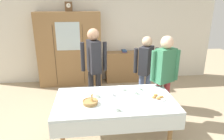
{
  "coord_description": "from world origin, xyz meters",
  "views": [
    {
      "loc": [
        -0.37,
        -3.04,
        2.24
      ],
      "look_at": [
        0.0,
        0.2,
        1.11
      ],
      "focal_mm": 32.33,
      "sensor_mm": 36.0,
      "label": 1
    }
  ],
  "objects_px": {
    "spoon_far_left": "(74,114)",
    "person_near_right_end": "(146,66)",
    "dining_table": "(115,105)",
    "mantel_clock": "(69,7)",
    "bookshelf_low": "(124,67)",
    "person_behind_table_right": "(164,72)",
    "tea_cup_back_edge": "(135,92)",
    "book_stack": "(124,51)",
    "tea_cup_far_left": "(117,109)",
    "tea_cup_mid_left": "(123,89)",
    "tea_cup_mid_right": "(139,88)",
    "pastry_plate": "(157,97)",
    "tea_cup_front_edge": "(112,94)",
    "spoon_mid_right": "(70,92)",
    "bread_basket": "(90,102)",
    "spoon_near_left": "(123,105)",
    "person_by_cabinet": "(94,62)",
    "tea_cup_near_left": "(97,96)",
    "wall_cabinet": "(70,50)"
  },
  "relations": [
    {
      "from": "spoon_far_left",
      "to": "person_near_right_end",
      "type": "height_order",
      "value": "person_near_right_end"
    },
    {
      "from": "dining_table",
      "to": "mantel_clock",
      "type": "xyz_separation_m",
      "value": [
        -0.85,
        2.59,
        1.43
      ]
    },
    {
      "from": "bookshelf_low",
      "to": "person_behind_table_right",
      "type": "distance_m",
      "value": 2.25
    },
    {
      "from": "bookshelf_low",
      "to": "tea_cup_back_edge",
      "type": "height_order",
      "value": "bookshelf_low"
    },
    {
      "from": "mantel_clock",
      "to": "tea_cup_back_edge",
      "type": "distance_m",
      "value": 2.99
    },
    {
      "from": "person_near_right_end",
      "to": "book_stack",
      "type": "bearing_deg",
      "value": 97.33
    },
    {
      "from": "tea_cup_far_left",
      "to": "tea_cup_mid_left",
      "type": "bearing_deg",
      "value": 73.64
    },
    {
      "from": "bookshelf_low",
      "to": "book_stack",
      "type": "distance_m",
      "value": 0.46
    },
    {
      "from": "dining_table",
      "to": "mantel_clock",
      "type": "bearing_deg",
      "value": 108.23
    },
    {
      "from": "tea_cup_mid_right",
      "to": "pastry_plate",
      "type": "xyz_separation_m",
      "value": [
        0.21,
        -0.36,
        -0.01
      ]
    },
    {
      "from": "tea_cup_front_edge",
      "to": "tea_cup_far_left",
      "type": "xyz_separation_m",
      "value": [
        0.01,
        -0.48,
        0.0
      ]
    },
    {
      "from": "tea_cup_far_left",
      "to": "spoon_mid_right",
      "type": "xyz_separation_m",
      "value": [
        -0.71,
        0.7,
        -0.02
      ]
    },
    {
      "from": "person_near_right_end",
      "to": "bread_basket",
      "type": "bearing_deg",
      "value": -134.57
    },
    {
      "from": "spoon_near_left",
      "to": "person_near_right_end",
      "type": "relative_size",
      "value": 0.08
    },
    {
      "from": "spoon_near_left",
      "to": "tea_cup_front_edge",
      "type": "bearing_deg",
      "value": 112.21
    },
    {
      "from": "bookshelf_low",
      "to": "spoon_mid_right",
      "type": "bearing_deg",
      "value": -120.22
    },
    {
      "from": "bread_basket",
      "to": "spoon_far_left",
      "type": "relative_size",
      "value": 2.02
    },
    {
      "from": "tea_cup_mid_left",
      "to": "spoon_near_left",
      "type": "xyz_separation_m",
      "value": [
        -0.08,
        -0.5,
        -0.02
      ]
    },
    {
      "from": "pastry_plate",
      "to": "person_near_right_end",
      "type": "xyz_separation_m",
      "value": [
        0.11,
        1.12,
        0.17
      ]
    },
    {
      "from": "bookshelf_low",
      "to": "spoon_far_left",
      "type": "relative_size",
      "value": 8.59
    },
    {
      "from": "bread_basket",
      "to": "person_by_cabinet",
      "type": "xyz_separation_m",
      "value": [
        0.1,
        1.16,
        0.27
      ]
    },
    {
      "from": "dining_table",
      "to": "tea_cup_mid_left",
      "type": "height_order",
      "value": "tea_cup_mid_left"
    },
    {
      "from": "tea_cup_back_edge",
      "to": "spoon_far_left",
      "type": "bearing_deg",
      "value": -151.81
    },
    {
      "from": "bookshelf_low",
      "to": "spoon_mid_right",
      "type": "height_order",
      "value": "bookshelf_low"
    },
    {
      "from": "book_stack",
      "to": "tea_cup_mid_right",
      "type": "relative_size",
      "value": 1.56
    },
    {
      "from": "mantel_clock",
      "to": "book_stack",
      "type": "xyz_separation_m",
      "value": [
        1.45,
        0.05,
        -1.2
      ]
    },
    {
      "from": "bookshelf_low",
      "to": "book_stack",
      "type": "bearing_deg",
      "value": 0.0
    },
    {
      "from": "tea_cup_near_left",
      "to": "tea_cup_mid_left",
      "type": "height_order",
      "value": "same"
    },
    {
      "from": "tea_cup_far_left",
      "to": "tea_cup_mid_right",
      "type": "height_order",
      "value": "same"
    },
    {
      "from": "dining_table",
      "to": "wall_cabinet",
      "type": "xyz_separation_m",
      "value": [
        -0.9,
        2.59,
        0.32
      ]
    },
    {
      "from": "tea_cup_back_edge",
      "to": "spoon_near_left",
      "type": "distance_m",
      "value": 0.44
    },
    {
      "from": "wall_cabinet",
      "to": "tea_cup_mid_right",
      "type": "bearing_deg",
      "value": -58.7
    },
    {
      "from": "book_stack",
      "to": "tea_cup_back_edge",
      "type": "distance_m",
      "value": 2.47
    },
    {
      "from": "mantel_clock",
      "to": "bookshelf_low",
      "type": "bearing_deg",
      "value": 2.03
    },
    {
      "from": "book_stack",
      "to": "tea_cup_front_edge",
      "type": "relative_size",
      "value": 1.56
    },
    {
      "from": "person_behind_table_right",
      "to": "tea_cup_back_edge",
      "type": "bearing_deg",
      "value": -152.61
    },
    {
      "from": "pastry_plate",
      "to": "tea_cup_back_edge",
      "type": "bearing_deg",
      "value": 148.39
    },
    {
      "from": "book_stack",
      "to": "tea_cup_far_left",
      "type": "bearing_deg",
      "value": -101.68
    },
    {
      "from": "tea_cup_mid_right",
      "to": "dining_table",
      "type": "bearing_deg",
      "value": -143.61
    },
    {
      "from": "dining_table",
      "to": "bookshelf_low",
      "type": "xyz_separation_m",
      "value": [
        0.59,
        2.64,
        -0.24
      ]
    },
    {
      "from": "spoon_far_left",
      "to": "tea_cup_far_left",
      "type": "bearing_deg",
      "value": 1.25
    },
    {
      "from": "spoon_mid_right",
      "to": "person_near_right_end",
      "type": "height_order",
      "value": "person_near_right_end"
    },
    {
      "from": "tea_cup_far_left",
      "to": "person_near_right_end",
      "type": "distance_m",
      "value": 1.65
    },
    {
      "from": "tea_cup_front_edge",
      "to": "pastry_plate",
      "type": "relative_size",
      "value": 0.46
    },
    {
      "from": "mantel_clock",
      "to": "pastry_plate",
      "type": "xyz_separation_m",
      "value": [
        1.53,
        -2.6,
        -1.32
      ]
    },
    {
      "from": "mantel_clock",
      "to": "person_by_cabinet",
      "type": "bearing_deg",
      "value": -69.55
    },
    {
      "from": "bookshelf_low",
      "to": "tea_cup_front_edge",
      "type": "bearing_deg",
      "value": -104.2
    },
    {
      "from": "book_stack",
      "to": "tea_cup_mid_left",
      "type": "distance_m",
      "value": 2.34
    },
    {
      "from": "spoon_near_left",
      "to": "tea_cup_mid_left",
      "type": "bearing_deg",
      "value": 81.49
    },
    {
      "from": "tea_cup_mid_left",
      "to": "spoon_near_left",
      "type": "distance_m",
      "value": 0.51
    }
  ]
}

